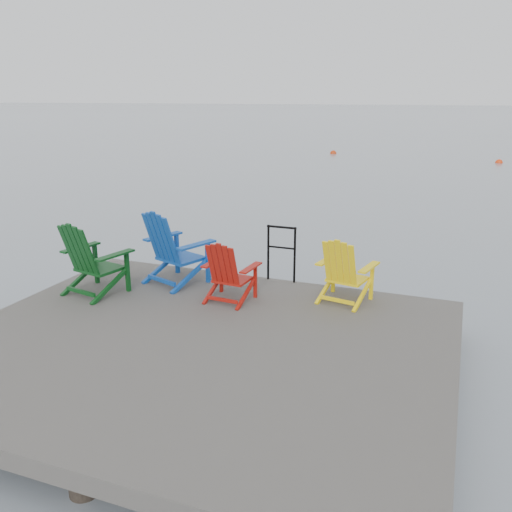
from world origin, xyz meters
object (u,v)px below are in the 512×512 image
(chair_yellow, at_px, (344,270))
(handrail, at_px, (281,248))
(buoy_b, at_px, (333,154))
(chair_green, at_px, (91,258))
(chair_red, at_px, (229,271))
(chair_blue, at_px, (173,247))
(buoy_c, at_px, (499,163))

(chair_yellow, bearing_deg, handrail, 164.58)
(handrail, bearing_deg, buoy_b, 101.36)
(handrail, relative_size, chair_yellow, 0.94)
(chair_green, height_order, chair_red, chair_green)
(handrail, relative_size, buoy_b, 2.33)
(chair_red, xyz_separation_m, buoy_b, (-4.48, 25.49, -0.95))
(handrail, height_order, chair_yellow, chair_yellow)
(buoy_b, bearing_deg, chair_red, -80.03)
(chair_red, xyz_separation_m, chair_yellow, (1.55, 0.56, 0.03))
(handrail, xyz_separation_m, buoy_b, (-4.90, 24.37, -1.04))
(buoy_b, bearing_deg, chair_green, -84.55)
(chair_yellow, bearing_deg, chair_red, -149.09)
(chair_blue, bearing_deg, chair_green, -116.07)
(chair_green, height_order, chair_yellow, chair_green)
(chair_yellow, bearing_deg, buoy_b, 114.55)
(chair_yellow, distance_m, buoy_c, 23.69)
(chair_blue, height_order, buoy_c, chair_blue)
(handrail, relative_size, chair_red, 1.00)
(buoy_b, distance_m, buoy_c, 9.16)
(handrail, distance_m, buoy_c, 23.31)
(chair_green, distance_m, buoy_b, 26.08)
(chair_yellow, bearing_deg, buoy_c, 93.63)
(handrail, bearing_deg, buoy_c, 79.74)
(buoy_c, bearing_deg, chair_green, -105.01)
(handrail, distance_m, chair_yellow, 1.26)
(handrail, height_order, buoy_b, handrail)
(handrail, distance_m, chair_green, 2.89)
(chair_green, distance_m, chair_yellow, 3.69)
(chair_green, xyz_separation_m, chair_red, (2.00, 0.45, -0.10))
(chair_blue, bearing_deg, chair_yellow, 23.43)
(chair_red, bearing_deg, chair_yellow, 23.79)
(chair_yellow, distance_m, buoy_b, 25.66)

